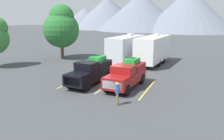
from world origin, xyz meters
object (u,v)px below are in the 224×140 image
pickup_truck_a (91,71)px  camper_trailer_a (127,48)px  camper_trailer_b (153,49)px  person_a (117,92)px  pickup_truck_b (127,74)px

pickup_truck_a → camper_trailer_a: (0.07, 10.12, 0.87)m
camper_trailer_b → person_a: bearing=-87.2°
pickup_truck_b → camper_trailer_b: bearing=89.8°
person_a → pickup_truck_a: bearing=136.2°
pickup_truck_a → person_a: 5.82m
camper_trailer_a → person_a: size_ratio=5.23×
camper_trailer_b → pickup_truck_a: bearing=-107.6°
pickup_truck_b → person_a: (0.77, -4.27, -0.21)m
pickup_truck_a → camper_trailer_b: (3.48, 10.97, 0.88)m
pickup_truck_a → camper_trailer_a: bearing=89.6°
pickup_truck_b → camper_trailer_a: 10.47m
pickup_truck_a → person_a: (4.20, -4.02, -0.22)m
pickup_truck_b → camper_trailer_b: size_ratio=0.60×
camper_trailer_a → pickup_truck_a: bearing=-90.4°
pickup_truck_b → person_a: pickup_truck_b is taller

